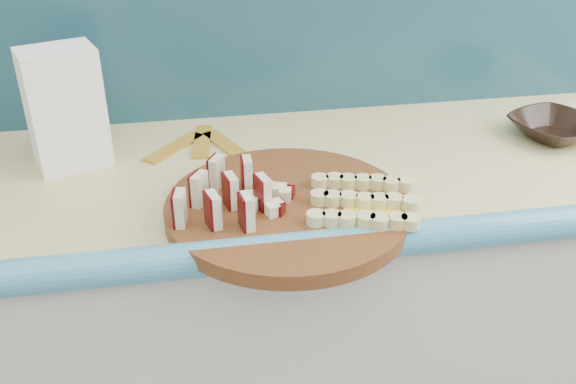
# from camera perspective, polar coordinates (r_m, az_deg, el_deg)

# --- Properties ---
(kitchen_counter) EXTENTS (2.20, 0.63, 0.91)m
(kitchen_counter) POSITION_cam_1_polar(r_m,az_deg,el_deg) (1.56, -9.80, -13.38)
(kitchen_counter) COLOR beige
(kitchen_counter) RESTS_ON ground
(backsplash) EXTENTS (2.20, 0.02, 0.50)m
(backsplash) POSITION_cam_1_polar(r_m,az_deg,el_deg) (1.48, -12.46, 15.24)
(backsplash) COLOR teal
(backsplash) RESTS_ON kitchen_counter
(cutting_board) EXTENTS (0.53, 0.53, 0.03)m
(cutting_board) POSITION_cam_1_polar(r_m,az_deg,el_deg) (1.14, -0.00, -1.47)
(cutting_board) COLOR #4C2910
(cutting_board) RESTS_ON kitchen_counter
(apple_wedges) EXTENTS (0.17, 0.19, 0.06)m
(apple_wedges) POSITION_cam_1_polar(r_m,az_deg,el_deg) (1.11, -5.69, -0.08)
(apple_wedges) COLOR beige
(apple_wedges) RESTS_ON cutting_board
(apple_chunks) EXTENTS (0.07, 0.07, 0.02)m
(apple_chunks) POSITION_cam_1_polar(r_m,az_deg,el_deg) (1.13, -1.40, -0.33)
(apple_chunks) COLOR #F1E2C1
(apple_chunks) RESTS_ON cutting_board
(banana_slices) EXTENTS (0.22, 0.20, 0.02)m
(banana_slices) POSITION_cam_1_polar(r_m,az_deg,el_deg) (1.13, 6.76, -0.74)
(banana_slices) COLOR #D4CD81
(banana_slices) RESTS_ON cutting_board
(brown_bowl) EXTENTS (0.24, 0.24, 0.04)m
(brown_bowl) POSITION_cam_1_polar(r_m,az_deg,el_deg) (1.55, 22.57, 5.27)
(brown_bowl) COLOR black
(brown_bowl) RESTS_ON kitchen_counter
(flour_bag) EXTENTS (0.17, 0.14, 0.24)m
(flour_bag) POSITION_cam_1_polar(r_m,az_deg,el_deg) (1.35, -19.21, 7.05)
(flour_bag) COLOR white
(flour_bag) RESTS_ON kitchen_counter
(sponge) EXTENTS (0.10, 0.07, 0.03)m
(sponge) POSITION_cam_1_polar(r_m,az_deg,el_deg) (1.13, 7.43, -2.08)
(sponge) COLOR #FFF643
(sponge) RESTS_ON kitchen_counter
(banana_peel) EXTENTS (0.23, 0.20, 0.01)m
(banana_peel) POSITION_cam_1_polar(r_m,az_deg,el_deg) (1.41, -7.73, 4.18)
(banana_peel) COLOR gold
(banana_peel) RESTS_ON kitchen_counter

